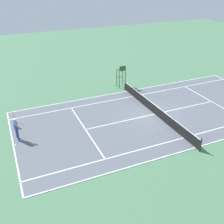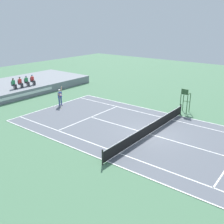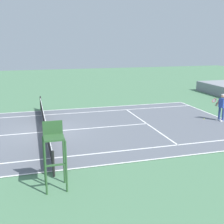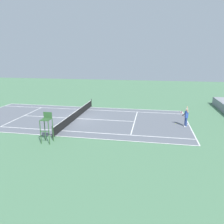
# 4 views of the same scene
# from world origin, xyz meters

# --- Properties ---
(ground_plane) EXTENTS (80.00, 80.00, 0.00)m
(ground_plane) POSITION_xyz_m (0.00, 0.00, 0.00)
(ground_plane) COLOR #4C7A56
(court) EXTENTS (11.08, 23.88, 0.03)m
(court) POSITION_xyz_m (0.00, 0.00, 0.01)
(court) COLOR slate
(court) RESTS_ON ground
(net) EXTENTS (11.98, 0.10, 1.07)m
(net) POSITION_xyz_m (0.00, 0.00, 0.52)
(net) COLOR black
(net) RESTS_ON ground
(tennis_player) EXTENTS (0.75, 0.72, 2.08)m
(tennis_player) POSITION_xyz_m (0.64, 11.44, 0.99)
(tennis_player) COLOR navy
(tennis_player) RESTS_ON ground
(tennis_ball) EXTENTS (0.07, 0.07, 0.07)m
(tennis_ball) POSITION_xyz_m (0.01, 10.61, 0.03)
(tennis_ball) COLOR #D1E533
(tennis_ball) RESTS_ON ground
(umpire_chair) EXTENTS (0.77, 0.77, 2.44)m
(umpire_chair) POSITION_xyz_m (6.86, 0.00, 1.56)
(umpire_chair) COLOR #2D562D
(umpire_chair) RESTS_ON ground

